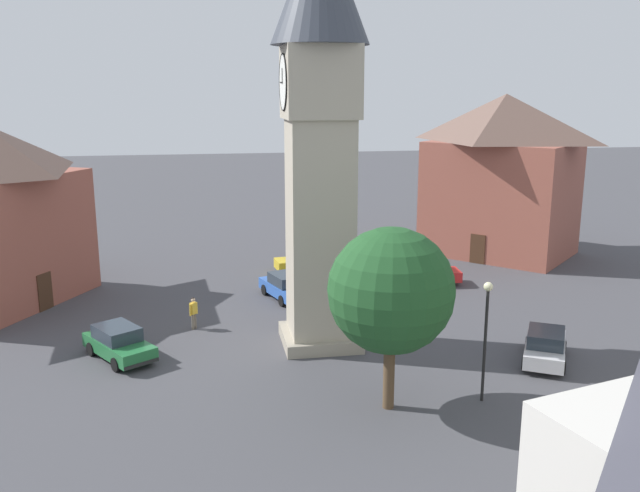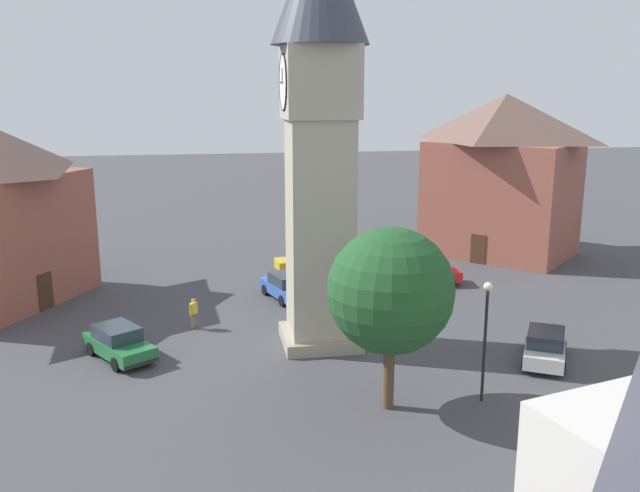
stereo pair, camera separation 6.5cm
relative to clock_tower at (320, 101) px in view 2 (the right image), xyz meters
name	(u,v)px [view 2 (the right image)]	position (x,y,z in m)	size (l,w,h in m)	color
ground_plane	(320,343)	(0.00, 0.00, -11.56)	(200.00, 200.00, 0.00)	#424247
clock_tower	(320,101)	(0.00, 0.00, 0.00)	(4.41, 4.41, 19.83)	gray
car_blue_kerb	(545,346)	(-4.06, -9.65, -10.80)	(4.42, 3.53, 1.53)	silver
car_silver_kerb	(306,261)	(13.20, -1.32, -10.80)	(2.14, 4.28, 1.53)	gold
car_red_corner	(428,273)	(8.85, -8.48, -10.80)	(2.06, 4.25, 1.53)	red
car_white_side	(286,286)	(7.38, 0.75, -10.80)	(4.45, 2.89, 1.53)	#2D5BB7
car_black_far	(119,343)	(-0.31, 9.42, -10.80)	(4.38, 3.66, 1.53)	#236B38
pedestrian	(194,310)	(3.08, 6.06, -10.55)	(0.43, 0.41, 1.69)	#706656
tree	(391,291)	(-7.19, -1.43, -6.83)	(4.81, 4.81, 7.15)	brown
building_terrace_right	(503,174)	(15.88, -16.37, -5.56)	(12.91, 12.86, 11.76)	#995142
lamp_post	(486,322)	(-7.25, -5.27, -8.27)	(0.36, 0.36, 4.90)	black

